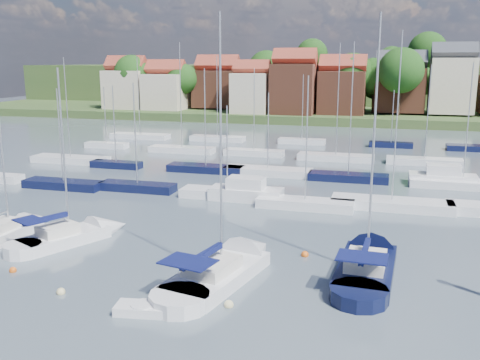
% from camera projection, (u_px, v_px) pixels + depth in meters
% --- Properties ---
extents(ground, '(260.00, 260.00, 0.00)m').
position_uv_depth(ground, '(326.00, 165.00, 69.00)').
color(ground, '#495763').
rests_on(ground, ground).
extents(sailboat_left, '(6.70, 10.25, 13.76)m').
position_uv_depth(sailboat_left, '(77.00, 236.00, 39.96)').
color(sailboat_left, silver).
rests_on(sailboat_left, ground).
extents(sailboat_centre, '(5.93, 13.16, 17.25)m').
position_uv_depth(sailboat_centre, '(231.00, 267.00, 33.91)').
color(sailboat_centre, silver).
rests_on(sailboat_centre, ground).
extents(sailboat_navy, '(3.92, 12.64, 17.26)m').
position_uv_depth(sailboat_navy, '(369.00, 262.00, 34.80)').
color(sailboat_navy, black).
rests_on(sailboat_navy, ground).
extents(sailboat_far, '(2.67, 9.25, 12.29)m').
position_uv_depth(sailboat_far, '(14.00, 231.00, 41.15)').
color(sailboat_far, silver).
rests_on(sailboat_far, ground).
extents(tender, '(3.11, 1.80, 0.63)m').
position_uv_depth(tender, '(143.00, 309.00, 28.36)').
color(tender, silver).
rests_on(tender, ground).
extents(buoy_a, '(0.46, 0.46, 0.46)m').
position_uv_depth(buoy_a, '(13.00, 272.00, 33.99)').
color(buoy_a, '#D85914').
rests_on(buoy_a, ground).
extents(buoy_b, '(0.51, 0.51, 0.51)m').
position_uv_depth(buoy_b, '(61.00, 294.00, 30.80)').
color(buoy_b, beige).
rests_on(buoy_b, ground).
extents(buoy_c, '(0.44, 0.44, 0.44)m').
position_uv_depth(buoy_c, '(169.00, 295.00, 30.58)').
color(buoy_c, '#D85914').
rests_on(buoy_c, ground).
extents(buoy_d, '(0.53, 0.53, 0.53)m').
position_uv_depth(buoy_d, '(229.00, 306.00, 29.19)').
color(buoy_d, beige).
rests_on(buoy_d, ground).
extents(buoy_e, '(0.53, 0.53, 0.53)m').
position_uv_depth(buoy_e, '(305.00, 256.00, 36.75)').
color(buoy_e, '#D85914').
rests_on(buoy_e, ground).
extents(marina_field, '(79.62, 41.41, 15.93)m').
position_uv_depth(marina_field, '(338.00, 170.00, 63.84)').
color(marina_field, silver).
rests_on(marina_field, ground).
extents(far_shore_town, '(212.46, 90.00, 22.27)m').
position_uv_depth(far_shore_town, '(374.00, 92.00, 154.41)').
color(far_shore_town, '#45552A').
rests_on(far_shore_town, ground).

